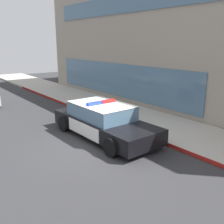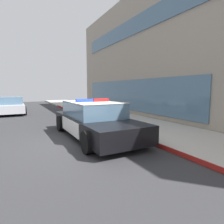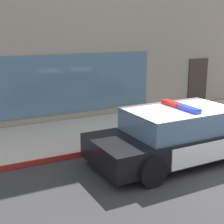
# 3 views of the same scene
# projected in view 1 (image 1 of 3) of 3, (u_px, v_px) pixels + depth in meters

# --- Properties ---
(ground) EXTENTS (48.00, 48.00, 0.00)m
(ground) POSITION_uv_depth(u_px,v_px,m) (102.00, 143.00, 10.14)
(ground) COLOR #303033
(sidewalk) EXTENTS (48.00, 3.18, 0.15)m
(sidewalk) POSITION_uv_depth(u_px,v_px,m) (161.00, 125.00, 12.11)
(sidewalk) COLOR #B2ADA3
(sidewalk) RESTS_ON ground
(curb_red_paint) EXTENTS (28.80, 0.04, 0.14)m
(curb_red_paint) POSITION_uv_depth(u_px,v_px,m) (136.00, 132.00, 11.17)
(curb_red_paint) COLOR maroon
(curb_red_paint) RESTS_ON ground
(storefront_building) EXTENTS (22.31, 10.69, 8.35)m
(storefront_building) POSITION_uv_depth(u_px,v_px,m) (203.00, 37.00, 17.33)
(storefront_building) COLOR gray
(storefront_building) RESTS_ON ground
(police_cruiser) EXTENTS (5.17, 2.22, 1.49)m
(police_cruiser) POSITION_uv_depth(u_px,v_px,m) (103.00, 121.00, 10.71)
(police_cruiser) COLOR black
(police_cruiser) RESTS_ON ground
(fire_hydrant) EXTENTS (0.34, 0.39, 0.73)m
(fire_hydrant) POSITION_uv_depth(u_px,v_px,m) (124.00, 115.00, 12.21)
(fire_hydrant) COLOR silver
(fire_hydrant) RESTS_ON sidewalk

